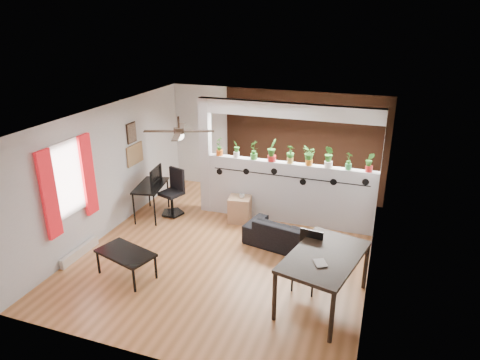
# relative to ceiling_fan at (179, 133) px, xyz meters

# --- Properties ---
(room_shell) EXTENTS (6.30, 7.10, 2.90)m
(room_shell) POSITION_rel_ceiling_fan_xyz_m (0.80, 0.30, -1.01)
(room_shell) COLOR #9B5E32
(room_shell) RESTS_ON ground
(partition_wall) EXTENTS (3.60, 0.18, 1.35)m
(partition_wall) POSITION_rel_ceiling_fan_xyz_m (1.60, 1.80, -1.64)
(partition_wall) COLOR #BCBCC1
(partition_wall) RESTS_ON ground
(ceiling_header) EXTENTS (3.60, 0.18, 0.30)m
(ceiling_header) POSITION_rel_ceiling_fan_xyz_m (1.60, 1.80, 0.14)
(ceiling_header) COLOR white
(ceiling_header) RESTS_ON room_shell
(pier_column) EXTENTS (0.22, 0.20, 2.60)m
(pier_column) POSITION_rel_ceiling_fan_xyz_m (-0.31, 1.80, -1.01)
(pier_column) COLOR #BCBCC1
(pier_column) RESTS_ON ground
(brick_panel) EXTENTS (3.90, 0.05, 2.60)m
(brick_panel) POSITION_rel_ceiling_fan_xyz_m (1.60, 3.27, -1.01)
(brick_panel) COLOR brown
(brick_panel) RESTS_ON ground
(vine_decal) EXTENTS (3.31, 0.01, 0.30)m
(vine_decal) POSITION_rel_ceiling_fan_xyz_m (1.60, 1.70, -1.23)
(vine_decal) COLOR black
(vine_decal) RESTS_ON partition_wall
(window_assembly) EXTENTS (0.09, 1.30, 1.55)m
(window_assembly) POSITION_rel_ceiling_fan_xyz_m (-1.76, -0.90, -0.81)
(window_assembly) COLOR white
(window_assembly) RESTS_ON room_shell
(baseboard_heater) EXTENTS (0.08, 1.00, 0.18)m
(baseboard_heater) POSITION_rel_ceiling_fan_xyz_m (-1.74, -0.90, -2.22)
(baseboard_heater) COLOR silver
(baseboard_heater) RESTS_ON ground
(corkboard) EXTENTS (0.03, 0.60, 0.45)m
(corkboard) POSITION_rel_ceiling_fan_xyz_m (-1.78, 1.25, -0.96)
(corkboard) COLOR #977249
(corkboard) RESTS_ON room_shell
(framed_art) EXTENTS (0.03, 0.34, 0.44)m
(framed_art) POSITION_rel_ceiling_fan_xyz_m (-1.78, 1.20, -0.46)
(framed_art) COLOR #8C7259
(framed_art) RESTS_ON room_shell
(ceiling_fan) EXTENTS (1.19, 1.19, 0.43)m
(ceiling_fan) POSITION_rel_ceiling_fan_xyz_m (0.00, 0.00, 0.00)
(ceiling_fan) COLOR black
(ceiling_fan) RESTS_ON room_shell
(potted_plant_0) EXTENTS (0.24, 0.26, 0.42)m
(potted_plant_0) POSITION_rel_ceiling_fan_xyz_m (0.02, 1.80, -0.74)
(potted_plant_0) COLOR #D55C19
(potted_plant_0) RESTS_ON partition_wall
(potted_plant_1) EXTENTS (0.15, 0.19, 0.37)m
(potted_plant_1) POSITION_rel_ceiling_fan_xyz_m (0.42, 1.80, -0.77)
(potted_plant_1) COLOR silver
(potted_plant_1) RESTS_ON partition_wall
(potted_plant_2) EXTENTS (0.26, 0.27, 0.41)m
(potted_plant_2) POSITION_rel_ceiling_fan_xyz_m (0.81, 1.80, -0.75)
(potted_plant_2) COLOR #3E8A32
(potted_plant_2) RESTS_ON partition_wall
(potted_plant_3) EXTENTS (0.26, 0.30, 0.48)m
(potted_plant_3) POSITION_rel_ceiling_fan_xyz_m (1.21, 1.80, -0.71)
(potted_plant_3) COLOR red
(potted_plant_3) RESTS_ON partition_wall
(potted_plant_4) EXTENTS (0.22, 0.19, 0.39)m
(potted_plant_4) POSITION_rel_ceiling_fan_xyz_m (1.60, 1.80, -0.76)
(potted_plant_4) COLOR gold
(potted_plant_4) RESTS_ON partition_wall
(potted_plant_5) EXTENTS (0.25, 0.27, 0.42)m
(potted_plant_5) POSITION_rel_ceiling_fan_xyz_m (2.00, 1.80, -0.74)
(potted_plant_5) COLOR orange
(potted_plant_5) RESTS_ON partition_wall
(potted_plant_6) EXTENTS (0.29, 0.30, 0.45)m
(potted_plant_6) POSITION_rel_ceiling_fan_xyz_m (2.39, 1.80, -0.73)
(potted_plant_6) COLOR white
(potted_plant_6) RESTS_ON partition_wall
(potted_plant_7) EXTENTS (0.22, 0.21, 0.36)m
(potted_plant_7) POSITION_rel_ceiling_fan_xyz_m (2.79, 1.80, -0.77)
(potted_plant_7) COLOR green
(potted_plant_7) RESTS_ON partition_wall
(potted_plant_8) EXTENTS (0.21, 0.17, 0.39)m
(potted_plant_8) POSITION_rel_ceiling_fan_xyz_m (3.18, 1.80, -0.76)
(potted_plant_8) COLOR red
(potted_plant_8) RESTS_ON partition_wall
(sofa) EXTENTS (1.91, 1.05, 0.53)m
(sofa) POSITION_rel_ceiling_fan_xyz_m (1.98, 0.71, -2.05)
(sofa) COLOR black
(sofa) RESTS_ON ground
(cube_shelf) EXTENTS (0.51, 0.47, 0.56)m
(cube_shelf) POSITION_rel_ceiling_fan_xyz_m (0.61, 1.46, -2.03)
(cube_shelf) COLOR #A37756
(cube_shelf) RESTS_ON ground
(cup) EXTENTS (0.13, 0.13, 0.09)m
(cup) POSITION_rel_ceiling_fan_xyz_m (0.66, 1.46, -1.71)
(cup) COLOR gray
(cup) RESTS_ON cube_shelf
(computer_desk) EXTENTS (0.73, 1.11, 0.74)m
(computer_desk) POSITION_rel_ceiling_fan_xyz_m (-1.34, 1.08, -1.64)
(computer_desk) COLOR black
(computer_desk) RESTS_ON ground
(monitor) EXTENTS (0.35, 0.10, 0.20)m
(monitor) POSITION_rel_ceiling_fan_xyz_m (-1.34, 1.23, -1.47)
(monitor) COLOR black
(monitor) RESTS_ON computer_desk
(office_chair) EXTENTS (0.55, 0.56, 1.04)m
(office_chair) POSITION_rel_ceiling_fan_xyz_m (-0.92, 1.32, -1.85)
(office_chair) COLOR black
(office_chair) RESTS_ON ground
(dining_table) EXTENTS (1.30, 1.76, 0.86)m
(dining_table) POSITION_rel_ceiling_fan_xyz_m (2.76, -0.80, -1.54)
(dining_table) COLOR black
(dining_table) RESTS_ON ground
(book) EXTENTS (0.25, 0.28, 0.02)m
(book) POSITION_rel_ceiling_fan_xyz_m (2.66, -1.10, -1.44)
(book) COLOR gray
(book) RESTS_ON dining_table
(folding_chair) EXTENTS (0.45, 0.45, 1.00)m
(folding_chair) POSITION_rel_ceiling_fan_xyz_m (2.46, -0.42, -1.73)
(folding_chair) COLOR black
(folding_chair) RESTS_ON ground
(coffee_table) EXTENTS (1.12, 0.82, 0.47)m
(coffee_table) POSITION_rel_ceiling_fan_xyz_m (-0.54, -1.16, -1.90)
(coffee_table) COLOR black
(coffee_table) RESTS_ON ground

